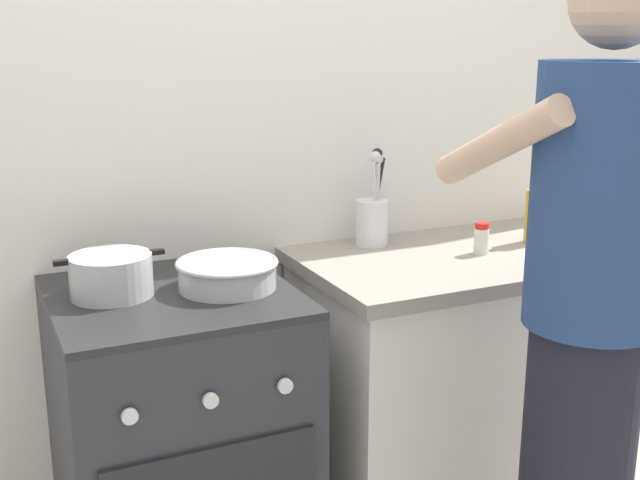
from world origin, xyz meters
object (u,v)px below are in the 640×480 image
object	(u,v)px
stove_range	(180,453)
pot	(111,275)
utensil_crock	(373,217)
person	(586,340)
mixing_bowl	(227,273)
oil_bottle	(535,215)
spice_bottle	(481,239)

from	to	relation	value
stove_range	pot	size ratio (longest dim) A/B	3.34
utensil_crock	person	world-z (taller)	person
mixing_bowl	utensil_crock	bearing A→B (deg)	22.49
mixing_bowl	oil_bottle	world-z (taller)	oil_bottle
utensil_crock	oil_bottle	distance (m)	0.51
pot	utensil_crock	size ratio (longest dim) A/B	0.91
oil_bottle	stove_range	bearing A→B (deg)	-179.43
pot	utensil_crock	bearing A→B (deg)	11.18
person	utensil_crock	bearing A→B (deg)	97.78
pot	spice_bottle	world-z (taller)	pot
pot	oil_bottle	bearing A→B (deg)	-1.19
oil_bottle	person	xyz separation A→B (m)	(-0.36, -0.62, -0.13)
utensil_crock	oil_bottle	xyz separation A→B (m)	(0.47, -0.19, 0.00)
mixing_bowl	oil_bottle	bearing A→B (deg)	2.01
pot	utensil_crock	world-z (taller)	utensil_crock
stove_range	utensil_crock	size ratio (longest dim) A/B	3.03
pot	mixing_bowl	xyz separation A→B (m)	(0.28, -0.06, -0.01)
oil_bottle	mixing_bowl	bearing A→B (deg)	-177.99
mixing_bowl	spice_bottle	xyz separation A→B (m)	(0.79, -0.00, 0.00)
pot	spice_bottle	xyz separation A→B (m)	(1.07, -0.07, -0.01)
pot	spice_bottle	distance (m)	1.07
person	stove_range	bearing A→B (deg)	142.48
person	pot	bearing A→B (deg)	145.25
mixing_bowl	spice_bottle	bearing A→B (deg)	-0.20
person	oil_bottle	bearing A→B (deg)	60.03
oil_bottle	person	distance (m)	0.73
spice_bottle	person	xyz separation A→B (m)	(-0.13, -0.58, -0.09)
mixing_bowl	utensil_crock	size ratio (longest dim) A/B	0.89
utensil_crock	person	bearing A→B (deg)	-82.22
stove_range	oil_bottle	world-z (taller)	oil_bottle
stove_range	spice_bottle	world-z (taller)	spice_bottle
utensil_crock	spice_bottle	bearing A→B (deg)	-43.28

